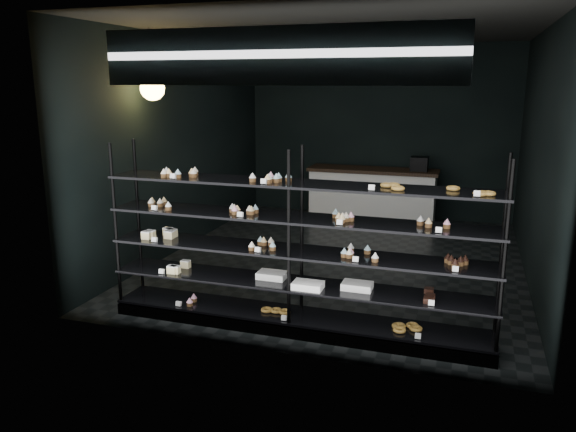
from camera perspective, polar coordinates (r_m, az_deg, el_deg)
The scene contains 5 objects.
room at distance 7.90m, azimuth 5.69°, elevation 6.66°, with size 5.01×6.01×3.20m.
display_shelf at distance 5.79m, azimuth 0.58°, elevation -5.70°, with size 4.00×0.50×1.91m.
signage at distance 5.03m, azimuth -1.59°, elevation 15.96°, with size 3.30×0.05×0.50m.
pendant_lamp at distance 7.47m, azimuth -13.62°, elevation 12.51°, with size 0.31×0.31×0.88m.
service_counter at distance 10.50m, azimuth 8.62°, elevation 2.21°, with size 2.36×0.65×1.23m.
Camera 1 is at (1.69, -7.66, 2.53)m, focal length 35.00 mm.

